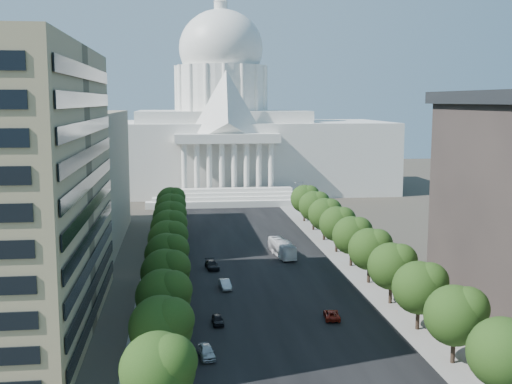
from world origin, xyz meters
name	(u,v)px	position (x,y,z in m)	size (l,w,h in m)	color
road_asphalt	(251,248)	(0.00, 90.00, 0.00)	(30.00, 260.00, 0.01)	black
sidewalk_left	(165,250)	(-19.00, 90.00, 0.00)	(8.00, 260.00, 0.02)	gray
sidewalk_right	(334,246)	(19.00, 90.00, 0.00)	(8.00, 260.00, 0.02)	gray
capitol	(222,135)	(0.00, 184.89, 20.01)	(120.00, 56.00, 73.00)	white
office_block_left_far	(35,179)	(-48.00, 100.00, 15.00)	(38.00, 52.00, 30.00)	gray
tree_l_a	(161,368)	(-17.66, 11.81, 6.45)	(7.79, 7.60, 9.97)	#33261C
tree_l_b	(164,326)	(-17.66, 23.81, 6.45)	(7.79, 7.60, 9.97)	#33261C
tree_l_c	(166,295)	(-17.66, 35.81, 6.45)	(7.79, 7.60, 9.97)	#33261C
tree_l_d	(167,272)	(-17.66, 47.81, 6.45)	(7.79, 7.60, 9.97)	#33261C
tree_l_e	(168,253)	(-17.66, 59.81, 6.45)	(7.79, 7.60, 9.97)	#33261C
tree_l_f	(169,239)	(-17.66, 71.81, 6.45)	(7.79, 7.60, 9.97)	#33261C
tree_l_g	(170,227)	(-17.66, 83.81, 6.45)	(7.79, 7.60, 9.97)	#33261C
tree_l_h	(171,216)	(-17.66, 95.81, 6.45)	(7.79, 7.60, 9.97)	#33261C
tree_l_i	(171,208)	(-17.66, 107.81, 6.45)	(7.79, 7.60, 9.97)	#33261C
tree_l_j	(172,200)	(-17.66, 119.81, 6.45)	(7.79, 7.60, 9.97)	#33261C
tree_r_a	(507,351)	(18.34, 11.81, 6.45)	(7.79, 7.60, 9.97)	#33261C
tree_r_b	(458,314)	(18.34, 23.81, 6.45)	(7.79, 7.60, 9.97)	#33261C
tree_r_c	(422,286)	(18.34, 35.81, 6.45)	(7.79, 7.60, 9.97)	#33261C
tree_r_d	(394,265)	(18.34, 47.81, 6.45)	(7.79, 7.60, 9.97)	#33261C
tree_r_e	(371,248)	(18.34, 59.81, 6.45)	(7.79, 7.60, 9.97)	#33261C
tree_r_f	(353,234)	(18.34, 71.81, 6.45)	(7.79, 7.60, 9.97)	#33261C
tree_r_g	(338,223)	(18.34, 83.81, 6.45)	(7.79, 7.60, 9.97)	#33261C
tree_r_h	(326,213)	(18.34, 95.81, 6.45)	(7.79, 7.60, 9.97)	#33261C
tree_r_i	(315,205)	(18.34, 107.81, 6.45)	(7.79, 7.60, 9.97)	#33261C
tree_r_j	(306,198)	(18.34, 119.81, 6.45)	(7.79, 7.60, 9.97)	#33261C
streetlight_b	(434,292)	(19.90, 35.00, 5.82)	(2.61, 0.44, 9.00)	gray
streetlight_c	(380,251)	(19.90, 60.00, 5.82)	(2.61, 0.44, 9.00)	gray
streetlight_d	(344,224)	(19.90, 85.00, 5.82)	(2.61, 0.44, 9.00)	gray
streetlight_e	(319,206)	(19.90, 110.00, 5.82)	(2.61, 0.44, 9.00)	gray
streetlight_f	(301,192)	(19.90, 135.00, 5.82)	(2.61, 0.44, 9.00)	gray
car_dark_a	(218,320)	(-10.34, 41.38, 0.68)	(1.60, 3.98, 1.35)	black
car_silver	(225,284)	(-7.98, 59.20, 0.79)	(1.67, 4.78, 1.58)	#AAAEB2
car_red	(332,315)	(6.82, 41.69, 0.67)	(2.21, 4.79, 1.33)	maroon
car_dark_b	(212,265)	(-9.55, 72.75, 0.79)	(2.21, 5.45, 1.58)	black
car_parked	(206,352)	(-12.50, 29.27, 0.80)	(1.90, 4.72, 1.61)	#A2A5AA
city_bus	(282,248)	(5.65, 81.49, 1.69)	(2.84, 12.16, 3.39)	white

